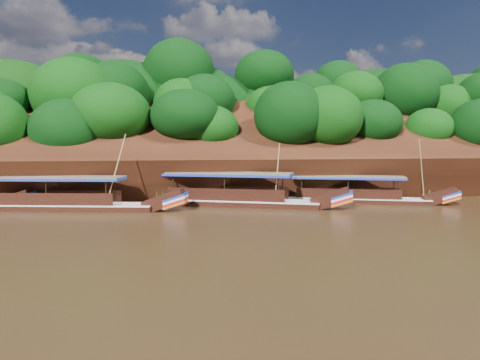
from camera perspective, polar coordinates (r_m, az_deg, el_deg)
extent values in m
plane|color=black|center=(30.83, 0.64, -5.02)|extent=(160.00, 160.00, 0.00)
cube|color=black|center=(46.22, -3.30, 2.51)|extent=(120.00, 16.12, 13.64)
cube|color=black|center=(56.35, -4.61, -0.71)|extent=(120.00, 24.00, 12.00)
ellipsoid|color=#0A410E|center=(44.82, -10.76, 2.38)|extent=(18.00, 8.00, 6.40)
ellipsoid|color=#0A410E|center=(53.30, -4.32, 8.90)|extent=(24.00, 11.00, 8.40)
ellipsoid|color=#0A410E|center=(53.55, 23.34, 2.31)|extent=(18.00, 8.00, 6.00)
ellipsoid|color=#0A410E|center=(65.57, 27.08, 7.25)|extent=(22.00, 10.00, 8.00)
cube|color=black|center=(41.45, 14.02, -2.70)|extent=(11.83, 6.44, 0.84)
cube|color=silver|center=(41.41, 14.03, -2.15)|extent=(11.86, 6.50, 0.09)
cube|color=black|center=(42.22, 23.20, -1.91)|extent=(3.19, 2.50, 1.63)
cube|color=#1930A8|center=(42.35, 24.20, -1.54)|extent=(1.97, 2.04, 0.60)
cube|color=red|center=(42.38, 24.18, -1.97)|extent=(1.97, 2.04, 0.60)
cube|color=brown|center=(41.21, 13.04, 0.42)|extent=(9.55, 5.74, 0.11)
cube|color=#1930A8|center=(41.22, 13.04, 0.26)|extent=(9.55, 5.74, 0.17)
cylinder|color=tan|center=(41.28, 21.27, 1.33)|extent=(1.62, 1.63, 4.80)
cube|color=black|center=(38.20, -0.26, -3.17)|extent=(13.13, 7.63, 1.00)
cube|color=silver|center=(38.14, -0.26, -2.46)|extent=(13.16, 7.69, 0.11)
cube|color=black|center=(37.10, 11.05, -2.28)|extent=(3.62, 2.95, 1.87)
cube|color=#1930A8|center=(37.04, 12.35, -1.79)|extent=(2.27, 2.40, 0.68)
cube|color=red|center=(37.08, 12.34, -2.37)|extent=(2.27, 2.40, 0.68)
cube|color=brown|center=(38.14, -1.47, 0.84)|extent=(10.65, 6.79, 0.13)
cube|color=#1930A8|center=(38.14, -1.47, 0.65)|extent=(10.65, 6.79, 0.20)
cylinder|color=tan|center=(36.64, 4.56, 0.92)|extent=(0.18, 1.10, 4.56)
cube|color=black|center=(38.26, -20.67, -3.45)|extent=(13.96, 5.39, 0.94)
cube|color=silver|center=(38.20, -20.69, -2.78)|extent=(13.98, 5.46, 0.10)
cube|color=black|center=(35.85, -9.20, -2.56)|extent=(3.55, 2.42, 1.85)
cube|color=#1930A8|center=(35.65, -7.84, -2.07)|extent=(2.06, 2.13, 0.69)
cube|color=red|center=(35.69, -7.84, -2.64)|extent=(2.06, 2.13, 0.69)
cube|color=brown|center=(38.35, -21.96, 0.32)|extent=(11.12, 5.04, 0.13)
cube|color=#1930A8|center=(38.36, -21.95, 0.13)|extent=(11.12, 5.04, 0.19)
cylinder|color=tan|center=(36.33, -14.86, 1.34)|extent=(1.54, 0.59, 5.24)
cube|color=black|center=(39.78, -25.96, -2.24)|extent=(3.00, 1.85, 1.78)
cube|color=#1930A8|center=(39.53, -24.90, -1.77)|extent=(1.58, 1.88, 0.64)
cube|color=red|center=(39.57, -24.88, -2.30)|extent=(1.58, 1.88, 0.64)
cone|color=#32721C|center=(40.53, -21.50, -1.80)|extent=(1.50, 1.50, 1.75)
cone|color=#32721C|center=(39.31, -9.24, -1.88)|extent=(1.50, 1.50, 1.54)
cone|color=#32721C|center=(39.64, -1.19, -1.77)|extent=(1.50, 1.50, 1.55)
cone|color=#32721C|center=(41.89, 6.64, -1.29)|extent=(1.50, 1.50, 1.79)
cone|color=#32721C|center=(44.20, 15.20, -1.37)|extent=(1.50, 1.50, 1.40)
cone|color=#32721C|center=(47.38, 21.49, -0.85)|extent=(1.50, 1.50, 1.89)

